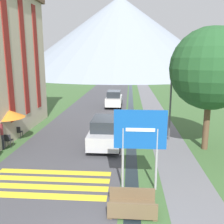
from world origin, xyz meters
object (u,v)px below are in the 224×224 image
Objects in this scene: cafe_chair_far_right at (18,131)px; cafe_chair_far_left at (10,133)px; parked_car_near at (106,132)px; cafe_chair_middle at (8,139)px; person_standing_terrace at (1,133)px; cafe_umbrella_middle_orange at (7,113)px; streetlamp at (171,96)px; tree_by_path at (211,69)px; parked_car_far at (114,99)px; footbridge at (132,206)px; road_sign at (140,137)px; person_seated_far at (11,131)px.

cafe_chair_far_right is 0.55m from cafe_chair_far_left.
parked_car_near is 5.98m from cafe_chair_middle.
person_standing_terrace is (0.28, -1.68, 0.52)m from cafe_chair_far_left.
parked_car_near is 1.93× the size of cafe_umbrella_middle_orange.
tree_by_path is at bearing -40.67° from streetlamp.
parked_car_far is 13.95m from cafe_umbrella_middle_orange.
footbridge is at bearing -84.43° from parked_car_far.
road_sign is at bearing -54.17° from cafe_chair_middle.
parked_car_far is at bearing 66.78° from person_standing_terrace.
person_seated_far is 13.01m from tree_by_path.
tree_by_path is (6.31, -12.74, 3.88)m from parked_car_far.
parked_car_near is 6.36m from cafe_umbrella_middle_orange.
person_seated_far reaches higher than cafe_chair_far_left.
road_sign is 2.00× the size of footbridge.
parked_car_near is 6.33m from person_seated_far.
road_sign is 4.00× the size of cafe_chair_far_right.
cafe_umbrella_middle_orange reaches higher than cafe_chair_far_left.
tree_by_path is (4.13, 5.05, 2.48)m from road_sign.
tree_by_path is at bearing -63.64° from parked_car_far.
cafe_chair_far_right is 0.69× the size of person_seated_far.
cafe_chair_far_right is 0.48× the size of person_standing_terrace.
cafe_umbrella_middle_orange is at bearing 179.16° from tree_by_path.
cafe_chair_far_right is at bearing 86.97° from person_standing_terrace.
person_standing_terrace is at bearing -81.99° from cafe_chair_far_right.
person_standing_terrace is (-0.26, -0.34, 0.52)m from cafe_chair_middle.
parked_car_far is at bearing 91.33° from parked_car_near.
road_sign is 0.48× the size of tree_by_path.
footbridge is 9.67m from person_standing_terrace.
parked_car_near reaches higher than footbridge.
cafe_umbrella_middle_orange is at bearing -115.46° from parked_car_far.
cafe_chair_far_right is at bearing -116.38° from parked_car_far.
parked_car_far is 4.64× the size of cafe_chair_far_left.
cafe_chair_far_right and cafe_chair_far_left have the same top height.
footbridge is 19.51m from parked_car_far.
road_sign is at bearing -69.94° from parked_car_near.
parked_car_near and parked_car_far have the same top height.
road_sign reaches higher than parked_car_near.
parked_car_far is at bearing 42.50° from cafe_chair_middle.
parked_car_far reaches higher than footbridge.
parked_car_far reaches higher than person_seated_far.
road_sign reaches higher than parked_car_far.
footbridge is 0.43× the size of parked_car_far.
cafe_chair_middle is 1.00× the size of cafe_chair_far_right.
streetlamp is (4.42, -11.11, 2.07)m from parked_car_far.
parked_car_near reaches higher than cafe_chair_far_right.
streetlamp reaches higher than parked_car_near.
streetlamp is (10.58, 0.92, 2.46)m from cafe_chair_far_left.
tree_by_path is at bearing 13.83° from cafe_chair_far_left.
cafe_chair_far_right is 0.63m from person_seated_far.
parked_car_far is 2.22× the size of person_standing_terrace.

